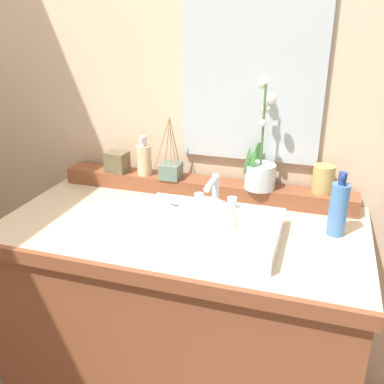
% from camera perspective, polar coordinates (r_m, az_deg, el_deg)
% --- Properties ---
extents(wall_back, '(3.01, 0.20, 2.74)m').
position_cam_1_polar(wall_back, '(1.69, 3.39, 18.74)').
color(wall_back, beige).
rests_on(wall_back, ground).
extents(vanity_cabinet, '(1.18, 0.63, 0.84)m').
position_cam_1_polar(vanity_cabinet, '(1.66, -1.15, -17.06)').
color(vanity_cabinet, brown).
rests_on(vanity_cabinet, ground).
extents(back_ledge, '(1.11, 0.10, 0.06)m').
position_cam_1_polar(back_ledge, '(1.64, 1.52, 0.63)').
color(back_ledge, brown).
rests_on(back_ledge, vanity_cabinet).
extents(sink_basin, '(0.44, 0.32, 0.26)m').
position_cam_1_polar(sink_basin, '(1.33, 1.72, -5.08)').
color(sink_basin, white).
rests_on(sink_basin, vanity_cabinet).
extents(soap_bar, '(0.07, 0.04, 0.02)m').
position_cam_1_polar(soap_bar, '(1.42, -1.92, -1.15)').
color(soap_bar, beige).
rests_on(soap_bar, sink_basin).
extents(potted_plant, '(0.12, 0.12, 0.38)m').
position_cam_1_polar(potted_plant, '(1.54, 8.92, 3.19)').
color(potted_plant, silver).
rests_on(potted_plant, back_ledge).
extents(soap_dispenser, '(0.06, 0.06, 0.15)m').
position_cam_1_polar(soap_dispenser, '(1.67, -6.30, 4.31)').
color(soap_dispenser, '#D5B78A').
rests_on(soap_dispenser, back_ledge).
extents(tumbler_cup, '(0.07, 0.07, 0.10)m').
position_cam_1_polar(tumbler_cup, '(1.56, 16.82, 1.63)').
color(tumbler_cup, tan).
rests_on(tumbler_cup, back_ledge).
extents(reed_diffuser, '(0.09, 0.08, 0.23)m').
position_cam_1_polar(reed_diffuser, '(1.63, -2.79, 2.88)').
color(reed_diffuser, slate).
rests_on(reed_diffuser, back_ledge).
extents(trinket_box, '(0.09, 0.07, 0.08)m').
position_cam_1_polar(trinket_box, '(1.73, -9.80, 3.92)').
color(trinket_box, brown).
rests_on(trinket_box, back_ledge).
extents(lotion_bottle, '(0.06, 0.06, 0.20)m').
position_cam_1_polar(lotion_bottle, '(1.40, 18.63, -2.02)').
color(lotion_bottle, '#4477B9').
rests_on(lotion_bottle, vanity_cabinet).
extents(mirror, '(0.49, 0.02, 0.58)m').
position_cam_1_polar(mirror, '(1.56, 7.87, 14.51)').
color(mirror, silver).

